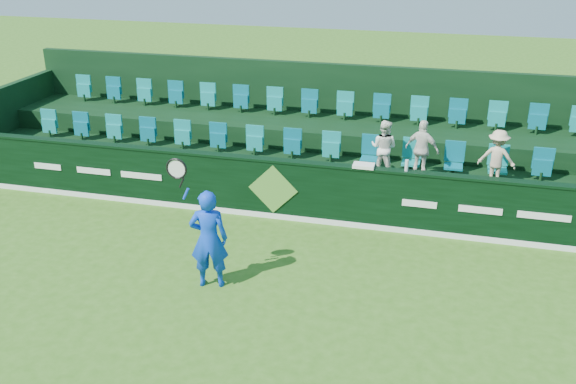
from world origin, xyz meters
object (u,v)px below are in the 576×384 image
(spectator_left, at_px, (384,148))
(spectator_right, at_px, (497,158))
(spectator_middle, at_px, (422,149))
(tennis_player, at_px, (208,238))
(towel, at_px, (364,166))
(drinks_bottle, at_px, (407,165))

(spectator_left, height_order, spectator_right, spectator_left)
(spectator_left, xyz_separation_m, spectator_middle, (0.83, 0.00, 0.03))
(tennis_player, relative_size, spectator_right, 2.04)
(spectator_middle, height_order, spectator_right, spectator_middle)
(spectator_left, relative_size, towel, 2.85)
(spectator_middle, distance_m, spectator_right, 1.56)
(spectator_left, distance_m, spectator_middle, 0.83)
(towel, bearing_deg, drinks_bottle, 0.00)
(tennis_player, bearing_deg, drinks_bottle, 44.16)
(tennis_player, bearing_deg, spectator_middle, 51.00)
(drinks_bottle, bearing_deg, spectator_right, 31.86)
(spectator_left, distance_m, drinks_bottle, 1.27)
(spectator_left, bearing_deg, spectator_right, -164.62)
(spectator_left, distance_m, spectator_right, 2.39)
(spectator_middle, relative_size, towel, 2.99)
(spectator_left, bearing_deg, drinks_bottle, 133.15)
(spectator_middle, xyz_separation_m, spectator_right, (1.56, 0.00, -0.05))
(drinks_bottle, bearing_deg, spectator_left, 117.77)
(towel, bearing_deg, spectator_left, 76.08)
(tennis_player, relative_size, spectator_middle, 1.90)
(towel, height_order, drinks_bottle, drinks_bottle)
(spectator_left, bearing_deg, towel, 91.46)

